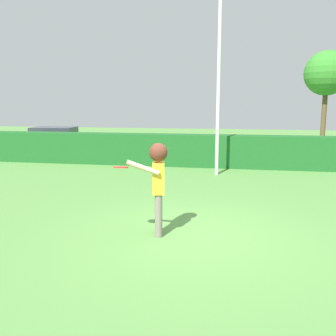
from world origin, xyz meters
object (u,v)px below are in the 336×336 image
parked_car_green (54,138)px  oak_tree (327,74)px  frisbee (121,167)px  lamppost (219,75)px  person (158,177)px

parked_car_green → oak_tree: 15.56m
frisbee → lamppost: lamppost is taller
lamppost → oak_tree: 11.13m
oak_tree → parked_car_green: bearing=-163.8°
lamppost → parked_car_green: lamppost is taller
person → oak_tree: bearing=68.4°
oak_tree → lamppost: bearing=-120.2°
frisbee → parked_car_green: size_ratio=0.06×
lamppost → oak_tree: lamppost is taller
parked_car_green → person: bearing=-55.2°
person → oak_tree: (6.37, 16.05, 2.99)m
lamppost → oak_tree: (5.58, 9.60, 0.68)m
person → parked_car_green: 14.39m
oak_tree → person: bearing=-111.6°
parked_car_green → oak_tree: oak_tree is taller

